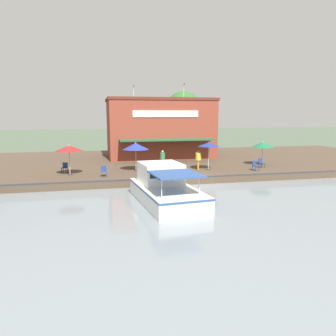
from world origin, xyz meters
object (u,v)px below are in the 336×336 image
patio_umbrella_back_row (136,146)px  person_at_quay_edge (163,157)px  cafe_chair_back_row_seat (65,167)px  cafe_chair_facing_river (255,165)px  cafe_chair_far_corner_seat (261,162)px  motorboat_distant_upstream (162,187)px  patio_umbrella_near_quay_edge (69,148)px  patio_umbrella_mid_patio_left (263,145)px  waterfront_restaurant (159,128)px  person_mid_patio (198,157)px  patio_umbrella_by_entrance (209,144)px  tree_upstream_bank (183,112)px  cafe_chair_mid_patio (104,171)px

patio_umbrella_back_row → person_at_quay_edge: (-1.13, 2.64, -1.16)m
patio_umbrella_back_row → person_at_quay_edge: size_ratio=1.55×
cafe_chair_back_row_seat → cafe_chair_facing_river: bearing=80.7°
cafe_chair_far_corner_seat → motorboat_distant_upstream: (7.55, -11.02, -0.19)m
patio_umbrella_near_quay_edge → patio_umbrella_mid_patio_left: bearing=94.8°
waterfront_restaurant → motorboat_distant_upstream: (17.89, -3.38, -3.08)m
waterfront_restaurant → cafe_chair_far_corner_seat: waterfront_restaurant is taller
cafe_chair_far_corner_seat → person_mid_patio: 6.14m
patio_umbrella_by_entrance → person_at_quay_edge: (-2.05, -3.78, -1.27)m
tree_upstream_bank → patio_umbrella_back_row: bearing=-30.0°
patio_umbrella_mid_patio_left → person_at_quay_edge: size_ratio=1.44×
cafe_chair_far_corner_seat → cafe_chair_mid_patio: same height
patio_umbrella_near_quay_edge → motorboat_distant_upstream: size_ratio=0.29×
patio_umbrella_mid_patio_left → patio_umbrella_back_row: patio_umbrella_back_row is taller
waterfront_restaurant → person_mid_patio: bearing=8.6°
cafe_chair_mid_patio → motorboat_distant_upstream: 7.11m
patio_umbrella_mid_patio_left → cafe_chair_mid_patio: size_ratio=2.71×
cafe_chair_facing_river → person_at_quay_edge: bearing=-114.2°
patio_umbrella_near_quay_edge → cafe_chair_back_row_seat: (-1.26, -0.50, -1.72)m
patio_umbrella_back_row → motorboat_distant_upstream: (8.44, 0.61, -1.87)m
waterfront_restaurant → cafe_chair_mid_patio: (11.70, -6.86, -2.89)m
patio_umbrella_mid_patio_left → person_at_quay_edge: 9.98m
patio_umbrella_mid_patio_left → tree_upstream_bank: (-13.30, -4.52, 3.31)m
patio_umbrella_mid_patio_left → cafe_chair_facing_river: bearing=-37.4°
cafe_chair_far_corner_seat → cafe_chair_mid_patio: bearing=-84.7°
waterfront_restaurant → cafe_chair_back_row_seat: 13.86m
patio_umbrella_by_entrance → cafe_chair_back_row_seat: patio_umbrella_by_entrance is taller
patio_umbrella_back_row → cafe_chair_far_corner_seat: 11.79m
patio_umbrella_near_quay_edge → person_at_quay_edge: patio_umbrella_near_quay_edge is taller
patio_umbrella_mid_patio_left → cafe_chair_facing_river: (2.95, -2.26, -1.52)m
person_at_quay_edge → tree_upstream_bank: bearing=157.1°
patio_umbrella_back_row → cafe_chair_back_row_seat: (-0.36, -6.06, -1.68)m
cafe_chair_back_row_seat → person_mid_patio: (1.07, 11.59, 0.64)m
cafe_chair_back_row_seat → cafe_chair_mid_patio: bearing=50.8°
cafe_chair_mid_patio → cafe_chair_facing_river: (0.07, 13.16, 0.00)m
patio_umbrella_near_quay_edge → person_at_quay_edge: size_ratio=1.53×
patio_umbrella_back_row → patio_umbrella_by_entrance: 6.48m
patio_umbrella_by_entrance → cafe_chair_facing_river: bearing=70.1°
person_at_quay_edge → patio_umbrella_by_entrance: bearing=61.6°
cafe_chair_facing_river → tree_upstream_bank: 17.10m
person_at_quay_edge → motorboat_distant_upstream: bearing=-11.9°
cafe_chair_back_row_seat → person_at_quay_edge: bearing=95.1°
patio_umbrella_near_quay_edge → cafe_chair_far_corner_seat: patio_umbrella_near_quay_edge is taller
cafe_chair_far_corner_seat → cafe_chair_facing_river: bearing=-43.2°
cafe_chair_facing_river → person_mid_patio: size_ratio=0.48×
patio_umbrella_back_row → cafe_chair_facing_river: (2.32, 10.29, -1.68)m
cafe_chair_back_row_seat → motorboat_distant_upstream: motorboat_distant_upstream is taller
cafe_chair_far_corner_seat → person_at_quay_edge: bearing=-102.7°
person_mid_patio → person_at_quay_edge: person_mid_patio is taller
person_at_quay_edge → motorboat_distant_upstream: 9.81m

